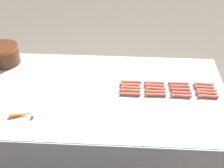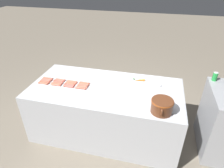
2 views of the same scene
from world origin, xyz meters
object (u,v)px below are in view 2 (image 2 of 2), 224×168
at_px(hot_dog_10, 70,84).
at_px(hot_dog_11, 83,85).
at_px(hot_dog_16, 43,83).
at_px(serving_spoon, 163,86).
at_px(hot_dog_3, 85,83).
at_px(hot_dog_13, 57,83).
at_px(bean_pot, 162,105).
at_px(hot_dog_15, 82,87).
at_px(hot_dog_8, 46,80).
at_px(hot_dog_0, 48,78).
at_px(hot_dog_14, 69,85).
at_px(hot_dog_6, 71,82).
at_px(hot_dog_4, 47,79).
at_px(hot_dog_17, 56,85).
at_px(hot_dog_5, 59,81).
at_px(hot_dog_19, 80,88).
at_px(carrot, 139,80).
at_px(hot_dog_7, 84,84).
at_px(hot_dog_2, 72,81).
at_px(hot_dog_1, 60,80).
at_px(hot_dog_9, 58,82).
at_px(hot_dog_12, 45,82).
at_px(hot_dog_18, 68,86).
at_px(soda_can, 215,77).

height_order(hot_dog_10, hot_dog_11, same).
bearing_deg(hot_dog_16, serving_spoon, 101.68).
distance_m(hot_dog_3, hot_dog_13, 0.42).
height_order(hot_dog_16, bean_pot, bean_pot).
bearing_deg(hot_dog_15, serving_spoon, 105.63).
bearing_deg(hot_dog_15, hot_dog_8, -93.60).
relative_size(hot_dog_0, serving_spoon, 0.62).
bearing_deg(hot_dog_14, hot_dog_6, -178.56).
xyz_separation_m(hot_dog_4, hot_dog_13, (0.08, 0.20, 0.00)).
xyz_separation_m(hot_dog_6, hot_dog_17, (0.12, -0.20, 0.00)).
relative_size(hot_dog_14, bean_pot, 0.51).
relative_size(hot_dog_0, hot_dog_5, 1.00).
bearing_deg(hot_dog_19, carrot, 118.74).
relative_size(hot_dog_0, hot_dog_19, 1.00).
height_order(hot_dog_0, serving_spoon, hot_dog_0).
bearing_deg(hot_dog_0, hot_dog_15, 79.60).
xyz_separation_m(hot_dog_17, carrot, (-0.43, 1.17, 0.00)).
bearing_deg(hot_dog_10, hot_dog_17, -68.18).
bearing_deg(hot_dog_6, bean_pot, 74.70).
height_order(hot_dog_6, hot_dog_7, same).
distance_m(hot_dog_6, hot_dog_16, 0.42).
height_order(hot_dog_10, serving_spoon, hot_dog_10).
bearing_deg(hot_dog_13, hot_dog_2, 120.19).
bearing_deg(hot_dog_17, hot_dog_19, 90.40).
height_order(hot_dog_3, carrot, carrot).
xyz_separation_m(hot_dog_0, hot_dog_2, (-0.00, 0.41, 0.00)).
height_order(hot_dog_1, hot_dog_9, same).
bearing_deg(hot_dog_2, hot_dog_3, 90.72).
relative_size(hot_dog_3, hot_dog_12, 1.00).
height_order(hot_dog_0, hot_dog_17, same).
height_order(hot_dog_7, hot_dog_18, same).
bearing_deg(hot_dog_7, hot_dog_12, -82.70).
bearing_deg(hot_dog_11, hot_dog_18, -69.13).
bearing_deg(bean_pot, hot_dog_18, -100.62).
bearing_deg(hot_dog_19, hot_dog_16, -89.74).
relative_size(hot_dog_17, hot_dog_19, 1.00).
relative_size(hot_dog_0, bean_pot, 0.51).
distance_m(hot_dog_5, hot_dog_10, 0.20).
distance_m(hot_dog_18, serving_spoon, 1.38).
bearing_deg(hot_dog_1, hot_dog_4, -77.87).
distance_m(hot_dog_9, carrot, 1.22).
xyz_separation_m(hot_dog_6, hot_dog_7, (0.00, 0.20, 0.00)).
relative_size(hot_dog_5, hot_dog_19, 1.00).
height_order(hot_dog_4, hot_dog_9, same).
bearing_deg(hot_dog_6, hot_dog_18, 0.24).
xyz_separation_m(hot_dog_12, soda_can, (-0.45, 2.42, 0.17)).
height_order(hot_dog_18, serving_spoon, hot_dog_18).
relative_size(hot_dog_18, hot_dog_19, 1.00).
height_order(carrot, soda_can, soda_can).
relative_size(hot_dog_1, hot_dog_13, 1.00).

